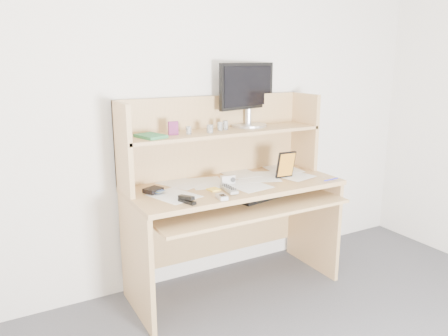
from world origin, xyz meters
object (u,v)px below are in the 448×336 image
desk (228,189)px  game_case (286,165)px  monitor (247,93)px  tv_remote (229,189)px  keyboard (264,195)px

desk → game_case: size_ratio=7.56×
monitor → game_case: bearing=-84.2°
desk → monitor: monitor is taller
tv_remote → monitor: 0.76m
desk → tv_remote: bearing=-119.1°
monitor → tv_remote: bearing=-148.2°
keyboard → game_case: game_case is taller
desk → game_case: bearing=-21.6°
tv_remote → monitor: monitor is taller
tv_remote → monitor: (0.37, 0.38, 0.55)m
keyboard → tv_remote: tv_remote is taller
desk → game_case: (0.36, -0.14, 0.15)m
tv_remote → game_case: (0.48, 0.07, 0.08)m
desk → tv_remote: size_ratio=7.58×
desk → tv_remote: 0.25m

